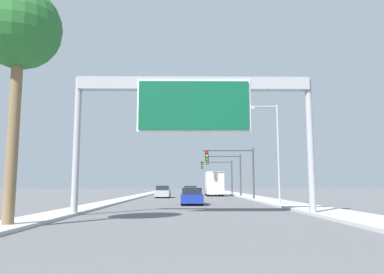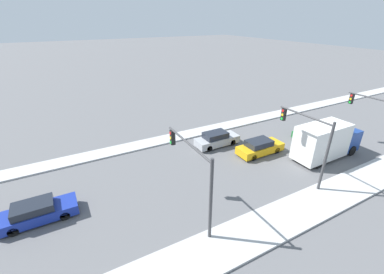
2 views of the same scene
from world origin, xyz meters
name	(u,v)px [view 1 (image 1 of 2)]	position (x,y,z in m)	size (l,w,h in m)	color
sidewalk_right	(237,194)	(7.75, 60.00, 0.07)	(3.00, 120.00, 0.15)	#B8B8B8
median_strip_left	(146,194)	(-7.25, 60.00, 0.07)	(2.00, 120.00, 0.15)	#B8B8B8
sign_gantry	(194,102)	(0.00, 17.88, 6.20)	(13.26, 0.73, 7.61)	#9EA0A5
car_mid_center	(190,191)	(0.00, 55.69, 0.69)	(1.84, 4.54, 1.45)	#1E662D
car_near_right	(192,197)	(0.00, 28.87, 0.66)	(1.78, 4.72, 1.39)	navy
car_mid_right	(190,192)	(0.00, 48.05, 0.70)	(1.81, 4.77, 1.48)	gold
car_mid_left	(163,192)	(-3.50, 45.31, 0.71)	(1.76, 4.66, 1.51)	#A5A8AD
truck_box_primary	(214,184)	(3.50, 52.89, 1.75)	(2.40, 7.18, 3.46)	navy
traffic_light_near_intersection	(236,164)	(4.84, 38.00, 3.90)	(5.58, 0.32, 5.62)	#3D3D3F
traffic_light_mid_block	(228,167)	(5.10, 48.00, 3.93)	(4.94, 0.32, 5.74)	#3D3D3F
traffic_light_far_intersection	(221,171)	(4.94, 58.00, 3.85)	(5.31, 0.32, 5.57)	#3D3D3F
palm_tree_foreground	(19,32)	(-7.14, 12.02, 7.78)	(3.33, 3.33, 9.60)	brown
street_lamp_right	(274,145)	(6.53, 26.97, 4.76)	(2.53, 0.28, 8.02)	#9EA0A5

